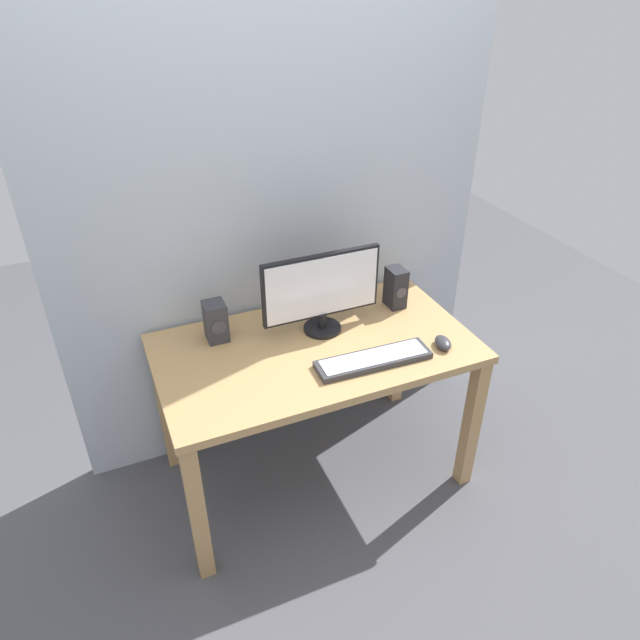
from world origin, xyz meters
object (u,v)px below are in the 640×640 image
desk (315,365)px  speaker_left (216,321)px  keyboard_primary (373,360)px  mouse (443,343)px  monitor (322,290)px  speaker_right (396,287)px

desk → speaker_left: (-0.36, 0.21, 0.19)m
keyboard_primary → mouse: (0.32, -0.02, 0.01)m
desk → monitor: size_ratio=2.53×
monitor → keyboard_primary: monitor is taller
speaker_left → desk: bearing=-30.1°
desk → mouse: (0.49, -0.22, 0.12)m
desk → keyboard_primary: 0.29m
keyboard_primary → speaker_left: bearing=142.2°
monitor → mouse: bearing=-38.5°
monitor → speaker_right: 0.41m
keyboard_primary → speaker_right: (0.30, 0.36, 0.08)m
keyboard_primary → speaker_left: 0.68m
desk → speaker_left: size_ratio=7.60×
keyboard_primary → speaker_left: (-0.53, 0.41, 0.07)m
desk → speaker_right: 0.53m
mouse → speaker_left: size_ratio=0.59×
mouse → monitor: bearing=154.9°
monitor → speaker_left: bearing=166.7°
speaker_right → monitor: bearing=-172.9°
monitor → speaker_left: size_ratio=3.00×
mouse → speaker_right: speaker_right is taller
speaker_right → speaker_left: 0.83m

